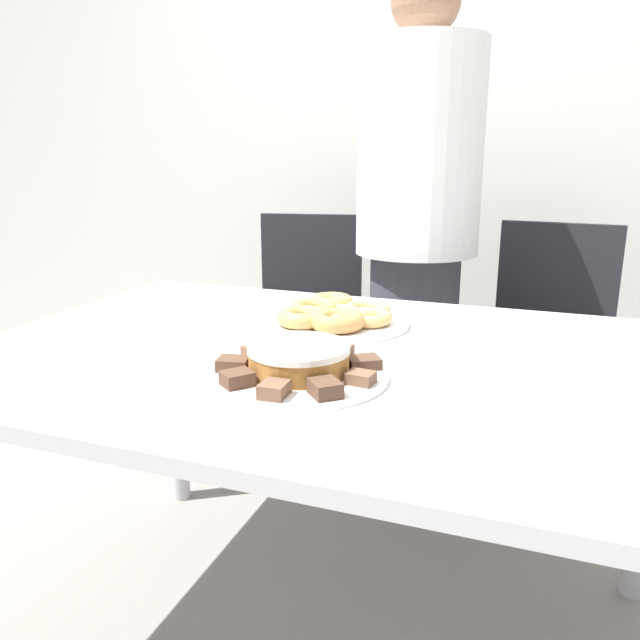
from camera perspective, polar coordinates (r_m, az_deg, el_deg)
The scene contains 24 objects.
wall_back at distance 2.82m, azimuth 12.54°, elevation 17.87°, with size 8.00×0.05×2.60m.
table at distance 1.33m, azimuth 0.85°, elevation -6.21°, with size 1.52×1.04×0.74m.
person_standing at distance 2.08m, azimuth 8.88°, elevation 7.60°, with size 0.40×0.40×1.69m.
office_chair_left at distance 2.39m, azimuth -1.38°, elevation -2.08°, with size 0.52×0.52×0.91m.
office_chair_right at distance 2.23m, azimuth 19.88°, elevation -4.22°, with size 0.47×0.47×0.91m.
plate_cake at distance 1.15m, azimuth -1.94°, elevation -5.03°, with size 0.33×0.33×0.01m.
plate_donuts at distance 1.51m, azimuth 1.48°, elevation -0.20°, with size 0.35×0.35×0.01m.
frosted_cake at distance 1.14m, azimuth -1.95°, elevation -3.54°, with size 0.19×0.19×0.05m.
lamington_0 at distance 1.26m, azimuth -2.00°, elevation -2.33°, with size 0.06×0.07×0.03m.
lamington_1 at distance 1.24m, azimuth -5.68°, elevation -2.90°, with size 0.07×0.07×0.02m.
lamington_2 at distance 1.17m, azimuth -7.94°, elevation -3.97°, with size 0.07×0.06×0.02m.
lamington_3 at distance 1.09m, azimuth -7.57°, elevation -5.32°, with size 0.07×0.07×0.02m.
lamington_4 at distance 1.04m, azimuth -4.23°, elevation -6.36°, with size 0.05×0.05×0.02m.
lamington_5 at distance 1.04m, azimuth 0.47°, elevation -6.25°, with size 0.07×0.07×0.03m.
lamington_6 at distance 1.10m, azimuth 3.73°, elevation -5.29°, with size 0.05×0.05×0.02m.
lamington_7 at distance 1.18m, azimuth 4.02°, elevation -3.88°, with size 0.08×0.07×0.02m.
lamington_8 at distance 1.24m, azimuth 1.69°, elevation -2.81°, with size 0.06×0.06×0.02m.
donut_0 at distance 1.50m, azimuth 1.48°, elevation 0.52°, with size 0.12×0.12×0.03m.
donut_1 at distance 1.61m, azimuth 1.05°, elevation 1.65°, with size 0.11×0.11×0.04m.
donut_2 at distance 1.54m, azimuth -0.62°, elevation 0.99°, with size 0.12×0.12×0.04m.
donut_3 at distance 1.46m, azimuth -1.64°, elevation 0.27°, with size 0.12×0.12×0.04m.
donut_4 at distance 1.43m, azimuth 1.59°, elevation -0.05°, with size 0.13×0.13×0.04m.
donut_5 at distance 1.48m, azimuth 4.35°, elevation 0.24°, with size 0.12×0.12×0.03m.
donut_6 at distance 1.55m, azimuth 4.21°, elevation 0.94°, with size 0.12×0.12×0.03m.
Camera 1 is at (0.41, -1.17, 1.14)m, focal length 35.00 mm.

